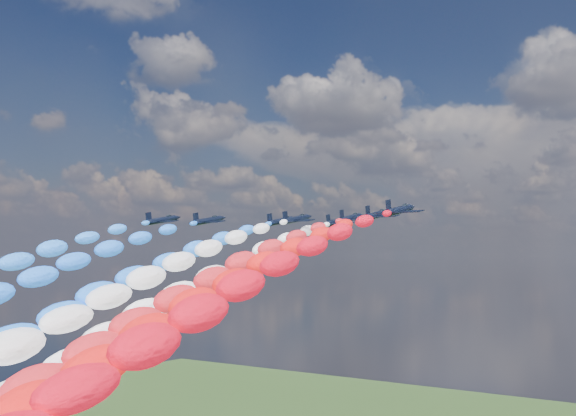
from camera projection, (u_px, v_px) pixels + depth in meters
The scene contains 14 objects.
jet_0 at pixel (162, 220), 148.81m from camera, with size 8.42×11.30×2.49m, color black, non-canonical shape.
jet_1 at pixel (208, 221), 150.58m from camera, with size 8.42×11.30×2.49m, color black, non-canonical shape.
jet_2 at pixel (281, 221), 153.08m from camera, with size 8.42×11.30×2.49m, color black, non-canonical shape.
trail_2 at pixel (80, 324), 107.28m from camera, with size 6.13×105.07×41.06m, color #2571F3, non-canonical shape.
jet_3 at pixel (296, 219), 145.30m from camera, with size 8.42×11.30×2.49m, color black, non-canonical shape.
trail_3 at pixel (86, 330), 99.50m from camera, with size 6.13×105.07×41.06m, color white, non-canonical shape.
jet_4 at pixel (337, 222), 156.55m from camera, with size 8.42×11.30×2.49m, color black, non-canonical shape.
trail_4 at pixel (165, 322), 110.74m from camera, with size 6.13×105.07×41.06m, color white, non-canonical shape.
jet_5 at pixel (351, 218), 140.95m from camera, with size 8.42×11.30×2.49m, color black, non-canonical shape.
trail_5 at pixel (157, 333), 95.15m from camera, with size 6.13×105.07×41.06m, color red, non-canonical shape.
jet_6 at pixel (377, 215), 129.55m from camera, with size 8.42×11.30×2.49m, color black, non-canonical shape.
trail_6 at pixel (172, 344), 83.75m from camera, with size 6.13×105.07×41.06m, color red, non-canonical shape.
jet_7 at pixel (400, 210), 116.32m from camera, with size 8.42×11.30×2.49m, color black, non-canonical shape.
trail_7 at pixel (170, 360), 70.52m from camera, with size 6.13×105.07×41.06m, color red, non-canonical shape.
Camera 1 is at (79.31, -111.30, 101.07)m, focal length 43.34 mm.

